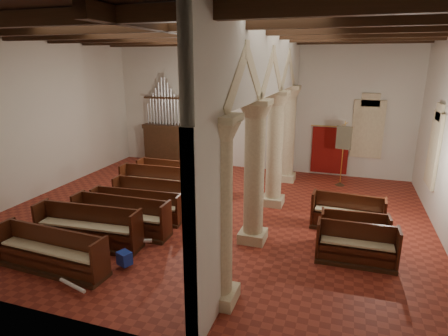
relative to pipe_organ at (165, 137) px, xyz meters
The scene contains 28 objects.
floor 7.24m from the pipe_organ, 50.71° to the right, with size 14.00×14.00×0.00m, color maroon.
ceiling 8.48m from the pipe_organ, 50.71° to the right, with size 14.00×14.00×0.00m, color #311C10.
wall_back 4.81m from the pipe_organ, ahead, with size 14.00×0.02×6.00m, color beige.
wall_front 12.46m from the pipe_organ, 68.63° to the right, with size 14.00×0.02×6.00m, color beige.
wall_left 6.26m from the pipe_organ, 114.44° to the right, with size 0.02×12.00×6.00m, color beige.
ceiling_beams 8.38m from the pipe_organ, 50.71° to the right, with size 13.80×11.80×0.30m, color #3A1F12, non-canonical shape.
arcade 8.65m from the pipe_organ, 41.12° to the right, with size 0.90×11.90×6.00m.
window_right_b 11.89m from the pipe_organ, 14.65° to the right, with size 0.03×1.00×2.20m, color #377B60.
window_back 9.55m from the pipe_organ, ahead, with size 1.00×0.03×2.20m, color #377B60.
pipe_organ is the anchor object (origin of this frame).
lectern 2.29m from the pipe_organ, 19.45° to the right, with size 0.46×0.47×1.07m.
dossal_curtain 8.01m from the pipe_organ, ahead, with size 1.80×0.07×2.17m.
processional_banner 8.63m from the pipe_organ, ahead, with size 0.61×0.77×2.71m.
hymnal_box_a 10.18m from the pipe_organ, 69.18° to the right, with size 0.34×0.27×0.34m, color navy.
hymnal_box_b 9.06m from the pipe_organ, 72.37° to the right, with size 0.31×0.25×0.31m, color navy.
hymnal_box_c 7.47m from the pipe_organ, 68.27° to the right, with size 0.29×0.24×0.29m, color navy.
tube_heater_a 11.20m from the pipe_organ, 74.17° to the right, with size 0.09×0.09×0.86m, color white.
tube_heater_b 9.08m from the pipe_organ, 69.26° to the right, with size 0.11×0.11×1.06m, color silver.
nave_pew_0 10.34m from the pipe_organ, 79.12° to the right, with size 3.08×0.87×1.07m.
nave_pew_1 8.99m from the pipe_organ, 77.28° to the right, with size 3.12×0.97×1.15m.
nave_pew_2 8.18m from the pipe_organ, 72.73° to the right, with size 3.06×0.81×1.13m.
nave_pew_3 7.21m from the pipe_organ, 70.89° to the right, with size 3.09×0.85×0.99m.
nave_pew_4 6.22m from the pipe_organ, 66.28° to the right, with size 3.22×0.79×1.02m.
nave_pew_5 5.05m from the pipe_organ, 64.02° to the right, with size 3.54×0.89×1.14m.
nave_pew_6 4.37m from the pipe_organ, 56.72° to the right, with size 3.48×0.85×1.14m.
aisle_pew_0 11.77m from the pipe_organ, 38.97° to the right, with size 2.01×0.74×1.05m.
aisle_pew_1 11.20m from the pipe_organ, 35.66° to the right, with size 1.86×0.79×1.01m.
aisle_pew_2 10.41m from the pipe_organ, 31.10° to the right, with size 2.19×0.85×1.10m.
Camera 1 is at (4.10, -11.15, 5.04)m, focal length 30.00 mm.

